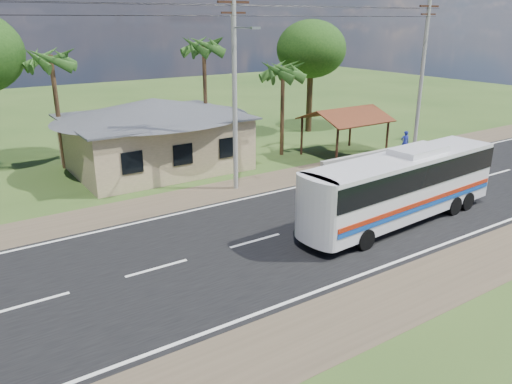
# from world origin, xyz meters

# --- Properties ---
(ground) EXTENTS (120.00, 120.00, 0.00)m
(ground) POSITION_xyz_m (0.00, 0.00, 0.00)
(ground) COLOR #2A491A
(ground) RESTS_ON ground
(road) EXTENTS (120.00, 16.00, 0.03)m
(road) POSITION_xyz_m (0.00, 0.00, 0.01)
(road) COLOR black
(road) RESTS_ON ground
(house) EXTENTS (12.40, 10.00, 5.00)m
(house) POSITION_xyz_m (1.00, 13.00, 2.64)
(house) COLOR tan
(house) RESTS_ON ground
(waiting_shed) EXTENTS (5.20, 4.48, 3.35)m
(waiting_shed) POSITION_xyz_m (13.00, 8.50, 2.73)
(waiting_shed) COLOR #351E13
(waiting_shed) RESTS_ON ground
(concrete_barrier) EXTENTS (7.00, 0.30, 0.90)m
(concrete_barrier) POSITION_xyz_m (12.00, 5.60, 0.45)
(concrete_barrier) COLOR #9E9E99
(concrete_barrier) RESTS_ON ground
(utility_poles) EXTENTS (32.80, 2.22, 11.00)m
(utility_poles) POSITION_xyz_m (2.67, 6.49, 5.77)
(utility_poles) COLOR #9E9E99
(utility_poles) RESTS_ON ground
(palm_near) EXTENTS (2.80, 2.80, 6.70)m
(palm_near) POSITION_xyz_m (9.50, 11.00, 5.71)
(palm_near) COLOR #47301E
(palm_near) RESTS_ON ground
(palm_mid) EXTENTS (2.80, 2.80, 8.20)m
(palm_mid) POSITION_xyz_m (6.00, 15.50, 7.16)
(palm_mid) COLOR #47301E
(palm_mid) RESTS_ON ground
(palm_far) EXTENTS (2.80, 2.80, 7.70)m
(palm_far) POSITION_xyz_m (-4.00, 16.00, 6.68)
(palm_far) COLOR #47301E
(palm_far) RESTS_ON ground
(tree_behind_shed) EXTENTS (5.60, 5.60, 9.02)m
(tree_behind_shed) POSITION_xyz_m (16.00, 16.00, 6.68)
(tree_behind_shed) COLOR #47301E
(tree_behind_shed) RESTS_ON ground
(coach_bus) EXTENTS (11.18, 3.04, 3.43)m
(coach_bus) POSITION_xyz_m (6.90, -1.88, 1.96)
(coach_bus) COLOR silver
(coach_bus) RESTS_ON ground
(motorcycle) EXTENTS (1.64, 0.60, 0.86)m
(motorcycle) POSITION_xyz_m (7.87, 4.98, 0.43)
(motorcycle) COLOR black
(motorcycle) RESTS_ON ground
(person) EXTENTS (0.71, 0.60, 1.65)m
(person) POSITION_xyz_m (16.83, 6.40, 0.83)
(person) COLOR navy
(person) RESTS_ON ground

